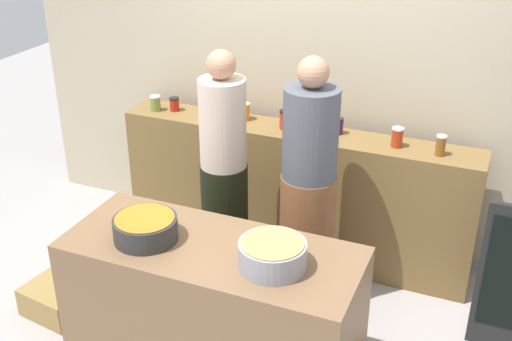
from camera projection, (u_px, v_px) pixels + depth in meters
The scene contains 19 objects.
ground at pixel (235, 335), 4.20m from camera, with size 12.00×12.00×0.00m, color #9C9593.
storefront_wall at pixel (313, 56), 4.74m from camera, with size 4.80×0.12×3.00m, color #B8AA8E.
display_shelf at pixel (294, 193), 4.89m from camera, with size 2.70×0.36×1.04m, color brown.
prep_table at pixel (213, 309), 3.76m from camera, with size 1.70×0.70×0.87m, color brown.
preserve_jar_0 at pixel (155, 103), 5.00m from camera, with size 0.08×0.08×0.12m.
preserve_jar_1 at pixel (175, 104), 5.00m from camera, with size 0.08×0.08×0.11m.
preserve_jar_2 at pixel (222, 108), 4.91m from camera, with size 0.08×0.08×0.11m.
preserve_jar_3 at pixel (244, 111), 4.82m from camera, with size 0.09×0.09×0.13m.
preserve_jar_4 at pixel (285, 119), 4.66m from camera, with size 0.08×0.08×0.14m.
preserve_jar_5 at pixel (297, 125), 4.61m from camera, with size 0.07×0.07×0.11m.
preserve_jar_6 at pixel (312, 128), 4.54m from camera, with size 0.09×0.09×0.11m.
preserve_jar_7 at pixel (339, 126), 4.58m from camera, with size 0.07×0.07×0.12m.
preserve_jar_8 at pixel (397, 137), 4.37m from camera, with size 0.08×0.08×0.14m.
preserve_jar_9 at pixel (441, 145), 4.24m from camera, with size 0.07×0.07×0.14m.
cooking_pot_left at pixel (145, 228), 3.62m from camera, with size 0.37×0.37×0.14m.
cooking_pot_center at pixel (272, 255), 3.37m from camera, with size 0.37×0.37×0.15m.
cook_with_tongs at pixel (224, 187), 4.35m from camera, with size 0.32×0.32×1.77m.
cook_in_cap at pixel (308, 200), 4.20m from camera, with size 0.37×0.37×1.77m.
bread_crate at pixel (56, 300), 4.37m from camera, with size 0.41×0.32×0.21m, color olive.
Camera 1 is at (1.40, -2.99, 2.83)m, focal length 44.88 mm.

